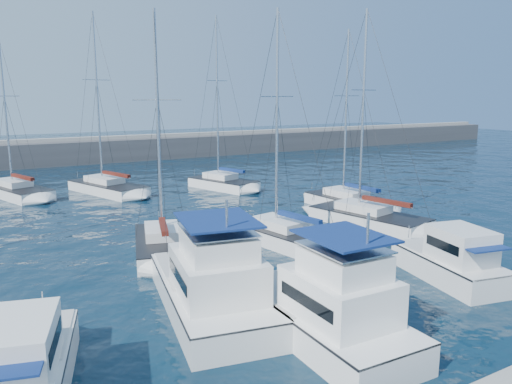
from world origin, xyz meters
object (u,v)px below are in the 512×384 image
motor_yacht_port_outer (23,372)px  sailboat_back_c (223,183)px  sailboat_mid_b (163,245)px  sailboat_mid_e (350,203)px  sailboat_mid_c (284,236)px  motor_yacht_stbd_outer (452,263)px  sailboat_mid_d (368,218)px  sailboat_back_b (108,188)px  motor_yacht_port_inner (213,287)px  motor_yacht_stbd_inner (328,312)px  sailboat_back_a (17,191)px

motor_yacht_port_outer → sailboat_back_c: sailboat_back_c is taller
sailboat_mid_b → sailboat_mid_e: size_ratio=0.97×
sailboat_mid_c → sailboat_back_c: bearing=64.3°
motor_yacht_stbd_outer → sailboat_mid_e: sailboat_mid_e is taller
sailboat_mid_b → sailboat_mid_c: 7.33m
sailboat_mid_d → sailboat_back_b: bearing=109.1°
sailboat_mid_b → sailboat_back_c: size_ratio=0.84×
motor_yacht_port_inner → sailboat_back_b: size_ratio=0.59×
motor_yacht_port_outer → motor_yacht_stbd_inner: bearing=7.0°
sailboat_back_b → motor_yacht_port_inner: bearing=-114.5°
motor_yacht_port_outer → sailboat_mid_e: 29.50m
motor_yacht_stbd_inner → sailboat_back_b: 32.99m
sailboat_mid_d → sailboat_back_b: (-12.91, 21.10, 0.02)m
motor_yacht_port_outer → sailboat_back_c: 34.82m
sailboat_mid_b → sailboat_mid_e: bearing=28.1°
sailboat_back_c → motor_yacht_stbd_outer: bearing=-111.4°
sailboat_mid_c → sailboat_mid_e: (9.91, 5.47, -0.01)m
motor_yacht_port_outer → sailboat_back_a: bearing=101.2°
sailboat_mid_c → sailboat_back_a: sailboat_back_a is taller
sailboat_mid_c → sailboat_mid_d: sailboat_mid_d is taller
motor_yacht_stbd_inner → sailboat_mid_b: (-1.73, 13.00, -0.61)m
sailboat_mid_e → sailboat_back_c: (-4.82, 13.11, 0.04)m
motor_yacht_stbd_outer → sailboat_mid_e: (6.16, 14.78, -0.42)m
motor_yacht_stbd_outer → sailboat_back_c: sailboat_back_c is taller
motor_yacht_stbd_inner → sailboat_mid_e: bearing=48.8°
sailboat_back_a → motor_yacht_port_inner: bearing=-100.1°
motor_yacht_port_outer → sailboat_back_c: size_ratio=0.43×
motor_yacht_port_outer → motor_yacht_stbd_outer: size_ratio=1.09×
motor_yacht_port_outer → motor_yacht_stbd_outer: bearing=16.3°
sailboat_mid_e → sailboat_back_b: bearing=128.6°
motor_yacht_stbd_inner → motor_yacht_port_outer: bearing=172.8°
sailboat_mid_e → sailboat_back_a: sailboat_mid_e is taller
sailboat_mid_c → sailboat_back_c: (5.09, 18.59, 0.04)m
sailboat_back_b → sailboat_mid_b: bearing=-114.2°
sailboat_back_a → motor_yacht_stbd_inner: bearing=-97.0°
motor_yacht_stbd_inner → sailboat_mid_c: size_ratio=0.59×
motor_yacht_stbd_inner → motor_yacht_stbd_outer: size_ratio=1.28×
motor_yacht_stbd_outer → sailboat_back_a: size_ratio=0.46×
motor_yacht_port_inner → sailboat_mid_c: size_ratio=0.69×
sailboat_mid_e → sailboat_back_a: size_ratio=1.00×
sailboat_back_a → sailboat_back_c: (17.90, -5.76, 0.05)m
motor_yacht_port_inner → sailboat_back_c: (13.08, 25.34, -0.57)m
motor_yacht_stbd_outer → sailboat_back_c: size_ratio=0.39×
sailboat_mid_c → sailboat_back_a: bearing=107.4°
sailboat_mid_d → sailboat_back_c: (-2.53, 17.75, 0.04)m
motor_yacht_port_outer → sailboat_back_c: bearing=69.4°
sailboat_back_b → sailboat_mid_c: bearing=-95.5°
motor_yacht_stbd_outer → sailboat_back_c: (1.34, 27.89, -0.38)m
sailboat_mid_c → sailboat_back_a: 27.51m
sailboat_mid_d → motor_yacht_stbd_inner: bearing=-149.8°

